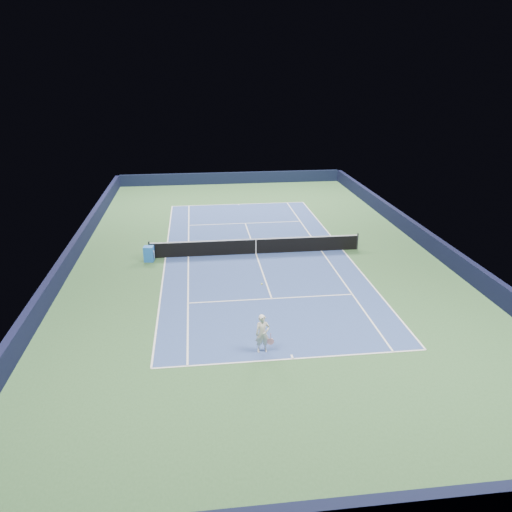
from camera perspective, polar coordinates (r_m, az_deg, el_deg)
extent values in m
plane|color=#2E532D|center=(30.61, -0.01, 0.26)|extent=(40.00, 40.00, 0.00)
cube|color=black|center=(49.46, -2.86, 8.89)|extent=(22.00, 0.35, 1.10)
cube|color=black|center=(33.45, 18.73, 1.93)|extent=(0.35, 40.00, 1.10)
cube|color=black|center=(31.10, -20.23, 0.33)|extent=(0.35, 40.00, 1.10)
cube|color=navy|center=(30.61, -0.01, 0.27)|extent=(10.97, 23.77, 0.01)
cube|color=white|center=(41.89, -2.01, 5.95)|extent=(10.97, 0.08, 0.00)
cube|color=white|center=(20.05, 4.24, -11.64)|extent=(10.97, 0.08, 0.00)
cube|color=white|center=(31.71, 9.87, 0.70)|extent=(0.08, 23.77, 0.00)
cube|color=white|center=(30.47, -10.30, -0.17)|extent=(0.08, 23.77, 0.00)
cube|color=white|center=(31.35, 7.47, 0.60)|extent=(0.08, 23.77, 0.00)
cube|color=white|center=(30.42, -7.73, -0.06)|extent=(0.08, 23.77, 0.00)
cube|color=white|center=(36.64, -1.24, 3.76)|extent=(8.23, 0.08, 0.00)
cube|color=white|center=(24.78, 1.81, -4.88)|extent=(8.23, 0.08, 0.00)
cube|color=white|center=(30.61, -0.01, 0.28)|extent=(0.08, 12.80, 0.00)
cube|color=white|center=(41.74, -2.00, 5.90)|extent=(0.08, 0.30, 0.00)
cube|color=white|center=(20.18, 4.15, -11.41)|extent=(0.08, 0.30, 0.00)
cylinder|color=black|center=(30.37, -12.09, 0.68)|extent=(0.10, 0.10, 1.07)
cylinder|color=black|center=(31.81, 11.51, 1.65)|extent=(0.10, 0.10, 1.07)
cube|color=black|center=(30.46, -0.01, 1.07)|extent=(12.80, 0.03, 0.91)
cube|color=white|center=(30.30, -0.01, 1.93)|extent=(12.80, 0.04, 0.06)
cube|color=white|center=(30.46, -0.01, 1.07)|extent=(0.05, 0.04, 0.91)
cube|color=blue|center=(29.98, -12.14, 0.25)|extent=(0.62, 0.57, 0.91)
cube|color=white|center=(29.96, -11.58, 0.26)|extent=(0.06, 0.41, 0.41)
imported|color=silver|center=(20.06, 0.75, -8.87)|extent=(0.62, 0.44, 1.62)
cylinder|color=#C7809E|center=(20.12, 1.69, -9.16)|extent=(0.03, 0.03, 0.27)
cylinder|color=black|center=(20.24, 1.68, -9.75)|extent=(0.27, 0.02, 0.27)
cylinder|color=pink|center=(20.24, 1.68, -9.75)|extent=(0.29, 0.03, 0.29)
sphere|color=yellow|center=(20.19, 0.68, -3.22)|extent=(0.07, 0.07, 0.07)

